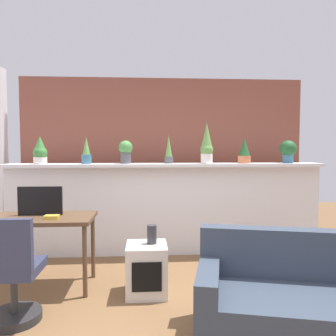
{
  "coord_description": "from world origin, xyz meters",
  "views": [
    {
      "loc": [
        -0.27,
        -2.49,
        1.46
      ],
      "look_at": [
        -0.03,
        1.14,
        1.24
      ],
      "focal_mm": 35.53,
      "sensor_mm": 36.0,
      "label": 1
    }
  ],
  "objects_px": {
    "potted_plant_0": "(40,151)",
    "potted_plant_3": "(169,151)",
    "potted_plant_4": "(207,145)",
    "potted_plant_6": "(288,150)",
    "vase_on_shelf": "(152,234)",
    "book_on_desk": "(52,217)",
    "office_chair": "(11,278)",
    "desk": "(40,225)",
    "potted_plant_2": "(126,151)",
    "tv_monitor": "(40,201)",
    "side_cube_shelf": "(147,269)",
    "potted_plant_1": "(86,152)",
    "couch": "(303,306)",
    "potted_plant_5": "(244,151)"
  },
  "relations": [
    {
      "from": "side_cube_shelf",
      "to": "vase_on_shelf",
      "type": "height_order",
      "value": "vase_on_shelf"
    },
    {
      "from": "potted_plant_5",
      "to": "potted_plant_6",
      "type": "height_order",
      "value": "potted_plant_5"
    },
    {
      "from": "potted_plant_4",
      "to": "potted_plant_0",
      "type": "bearing_deg",
      "value": -179.8
    },
    {
      "from": "potted_plant_6",
      "to": "office_chair",
      "type": "distance_m",
      "value": 3.68
    },
    {
      "from": "side_cube_shelf",
      "to": "vase_on_shelf",
      "type": "xyz_separation_m",
      "value": [
        0.05,
        0.03,
        0.34
      ]
    },
    {
      "from": "office_chair",
      "to": "couch",
      "type": "distance_m",
      "value": 2.31
    },
    {
      "from": "book_on_desk",
      "to": "couch",
      "type": "height_order",
      "value": "couch"
    },
    {
      "from": "potted_plant_3",
      "to": "side_cube_shelf",
      "type": "distance_m",
      "value": 1.74
    },
    {
      "from": "potted_plant_4",
      "to": "office_chair",
      "type": "distance_m",
      "value": 2.79
    },
    {
      "from": "couch",
      "to": "side_cube_shelf",
      "type": "bearing_deg",
      "value": 141.75
    },
    {
      "from": "side_cube_shelf",
      "to": "potted_plant_1",
      "type": "bearing_deg",
      "value": 123.12
    },
    {
      "from": "potted_plant_6",
      "to": "book_on_desk",
      "type": "height_order",
      "value": "potted_plant_6"
    },
    {
      "from": "potted_plant_4",
      "to": "office_chair",
      "type": "height_order",
      "value": "potted_plant_4"
    },
    {
      "from": "potted_plant_0",
      "to": "side_cube_shelf",
      "type": "height_order",
      "value": "potted_plant_0"
    },
    {
      "from": "tv_monitor",
      "to": "side_cube_shelf",
      "type": "height_order",
      "value": "tv_monitor"
    },
    {
      "from": "potted_plant_5",
      "to": "book_on_desk",
      "type": "relative_size",
      "value": 2.44
    },
    {
      "from": "desk",
      "to": "book_on_desk",
      "type": "distance_m",
      "value": 0.22
    },
    {
      "from": "vase_on_shelf",
      "to": "tv_monitor",
      "type": "bearing_deg",
      "value": 167.17
    },
    {
      "from": "potted_plant_0",
      "to": "vase_on_shelf",
      "type": "height_order",
      "value": "potted_plant_0"
    },
    {
      "from": "side_cube_shelf",
      "to": "vase_on_shelf",
      "type": "relative_size",
      "value": 2.68
    },
    {
      "from": "desk",
      "to": "tv_monitor",
      "type": "height_order",
      "value": "tv_monitor"
    },
    {
      "from": "potted_plant_0",
      "to": "book_on_desk",
      "type": "distance_m",
      "value": 1.32
    },
    {
      "from": "tv_monitor",
      "to": "vase_on_shelf",
      "type": "xyz_separation_m",
      "value": [
        1.17,
        -0.27,
        -0.31
      ]
    },
    {
      "from": "potted_plant_2",
      "to": "potted_plant_5",
      "type": "relative_size",
      "value": 0.9
    },
    {
      "from": "potted_plant_1",
      "to": "tv_monitor",
      "type": "distance_m",
      "value": 1.08
    },
    {
      "from": "vase_on_shelf",
      "to": "potted_plant_2",
      "type": "bearing_deg",
      "value": 105.08
    },
    {
      "from": "couch",
      "to": "potted_plant_6",
      "type": "bearing_deg",
      "value": 69.57
    },
    {
      "from": "vase_on_shelf",
      "to": "book_on_desk",
      "type": "bearing_deg",
      "value": 176.06
    },
    {
      "from": "desk",
      "to": "side_cube_shelf",
      "type": "distance_m",
      "value": 1.2
    },
    {
      "from": "office_chair",
      "to": "potted_plant_0",
      "type": "bearing_deg",
      "value": 98.83
    },
    {
      "from": "potted_plant_3",
      "to": "couch",
      "type": "relative_size",
      "value": 0.23
    },
    {
      "from": "potted_plant_4",
      "to": "vase_on_shelf",
      "type": "relative_size",
      "value": 2.93
    },
    {
      "from": "office_chair",
      "to": "tv_monitor",
      "type": "bearing_deg",
      "value": 89.97
    },
    {
      "from": "potted_plant_6",
      "to": "couch",
      "type": "bearing_deg",
      "value": -110.43
    },
    {
      "from": "book_on_desk",
      "to": "vase_on_shelf",
      "type": "bearing_deg",
      "value": -3.94
    },
    {
      "from": "potted_plant_3",
      "to": "couch",
      "type": "xyz_separation_m",
      "value": [
        0.85,
        -2.16,
        -1.13
      ]
    },
    {
      "from": "potted_plant_3",
      "to": "desk",
      "type": "height_order",
      "value": "potted_plant_3"
    },
    {
      "from": "potted_plant_1",
      "to": "potted_plant_0",
      "type": "bearing_deg",
      "value": -177.09
    },
    {
      "from": "desk",
      "to": "office_chair",
      "type": "xyz_separation_m",
      "value": [
        -0.01,
        -0.72,
        -0.28
      ]
    },
    {
      "from": "potted_plant_1",
      "to": "desk",
      "type": "relative_size",
      "value": 0.32
    },
    {
      "from": "potted_plant_0",
      "to": "vase_on_shelf",
      "type": "xyz_separation_m",
      "value": [
        1.43,
        -1.14,
        -0.82
      ]
    },
    {
      "from": "potted_plant_2",
      "to": "couch",
      "type": "relative_size",
      "value": 0.18
    },
    {
      "from": "office_chair",
      "to": "desk",
      "type": "bearing_deg",
      "value": 88.96
    },
    {
      "from": "potted_plant_1",
      "to": "potted_plant_3",
      "type": "xyz_separation_m",
      "value": [
        1.09,
        0.04,
        0.02
      ]
    },
    {
      "from": "potted_plant_0",
      "to": "couch",
      "type": "relative_size",
      "value": 0.21
    },
    {
      "from": "potted_plant_0",
      "to": "potted_plant_2",
      "type": "relative_size",
      "value": 1.18
    },
    {
      "from": "potted_plant_0",
      "to": "potted_plant_3",
      "type": "bearing_deg",
      "value": 2.51
    },
    {
      "from": "potted_plant_4",
      "to": "potted_plant_6",
      "type": "xyz_separation_m",
      "value": [
        1.15,
        0.06,
        -0.07
      ]
    },
    {
      "from": "potted_plant_3",
      "to": "couch",
      "type": "bearing_deg",
      "value": -68.47
    },
    {
      "from": "potted_plant_0",
      "to": "office_chair",
      "type": "bearing_deg",
      "value": -81.17
    }
  ]
}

